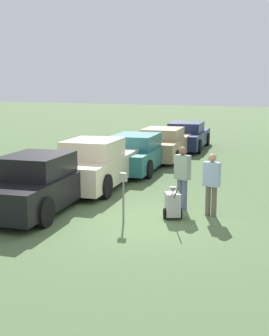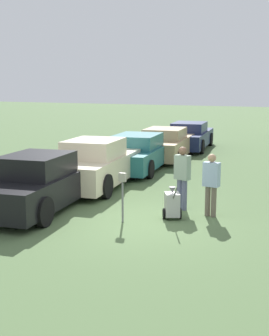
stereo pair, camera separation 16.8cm
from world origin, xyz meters
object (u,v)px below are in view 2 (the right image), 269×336
at_px(person_worker, 182,174).
at_px(equipment_cart, 172,204).
at_px(parked_car_black, 40,184).
at_px(parked_car_tan, 166,144).
at_px(person_supervisor, 211,181).
at_px(parking_meter, 123,188).
at_px(parked_car_navy, 190,136).
at_px(parked_car_cream, 96,165).
at_px(parked_car_teal, 138,153).

relative_size(person_worker, equipment_cart, 1.77).
height_order(parked_car_black, equipment_cart, parked_car_black).
height_order(parked_car_tan, person_supervisor, person_supervisor).
relative_size(parked_car_tan, parking_meter, 4.09).
height_order(parked_car_navy, parking_meter, parked_car_navy).
xyz_separation_m(parked_car_cream, parked_car_navy, (0.00, 10.14, -0.08)).
distance_m(parking_meter, person_supervisor, 2.37).
xyz_separation_m(parking_meter, person_supervisor, (1.86, 1.47, 0.05)).
xyz_separation_m(parked_car_cream, parked_car_teal, (0.00, 3.49, -0.08)).
bearing_deg(parked_car_tan, parking_meter, -82.94).
relative_size(parked_car_navy, person_supervisor, 3.17).
distance_m(parked_car_teal, parked_car_navy, 6.65).
distance_m(parked_car_tan, person_supervisor, 9.54).
bearing_deg(person_supervisor, parking_meter, 46.44).
xyz_separation_m(parked_car_tan, equipment_cart, (3.64, -9.08, -0.28)).
distance_m(parked_car_black, parked_car_tan, 9.73).
height_order(parked_car_cream, person_supervisor, person_supervisor).
bearing_deg(parked_car_black, parking_meter, -11.29).
distance_m(parked_car_cream, parking_meter, 4.22).
distance_m(parking_meter, person_worker, 2.02).
distance_m(parked_car_black, parked_car_teal, 6.64).
distance_m(parked_car_black, parked_car_cream, 3.15).
distance_m(person_supervisor, equipment_cart, 1.20).
height_order(parking_meter, person_supervisor, person_supervisor).
bearing_deg(parking_meter, parked_car_teal, 111.03).
distance_m(parked_car_navy, person_supervisor, 12.79).
xyz_separation_m(parked_car_teal, person_supervisor, (4.47, -5.33, 0.27)).
height_order(parked_car_cream, parked_car_navy, parked_car_cream).
height_order(parked_car_navy, person_worker, person_worker).
bearing_deg(parked_car_navy, parked_car_tan, -97.76).
distance_m(parked_car_cream, parked_car_navy, 10.14).
bearing_deg(parked_car_cream, person_supervisor, -30.09).
xyz_separation_m(parked_car_teal, equipment_cart, (3.64, -5.99, -0.29)).
height_order(parked_car_teal, parking_meter, parked_car_teal).
height_order(parked_car_black, parking_meter, parked_car_black).
distance_m(parked_car_teal, person_supervisor, 6.97).
bearing_deg(parked_car_tan, parked_car_cream, -97.75).
xyz_separation_m(parking_meter, person_worker, (0.96, 1.77, 0.12)).
xyz_separation_m(parked_car_cream, person_worker, (3.58, -1.54, 0.25)).
height_order(parked_car_tan, parking_meter, parked_car_tan).
bearing_deg(parking_meter, equipment_cart, 38.40).
distance_m(parked_car_teal, person_worker, 6.18).
height_order(parked_car_black, person_supervisor, person_supervisor).
relative_size(parked_car_black, parking_meter, 3.84).
bearing_deg(parked_car_cream, parking_meter, -59.42).
height_order(parked_car_teal, parked_car_navy, parked_car_teal).
bearing_deg(parked_car_navy, parked_car_teal, -97.75).
relative_size(parked_car_teal, equipment_cart, 5.38).
distance_m(parked_car_cream, equipment_cart, 4.43).
bearing_deg(parking_meter, parked_car_cream, 128.34).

